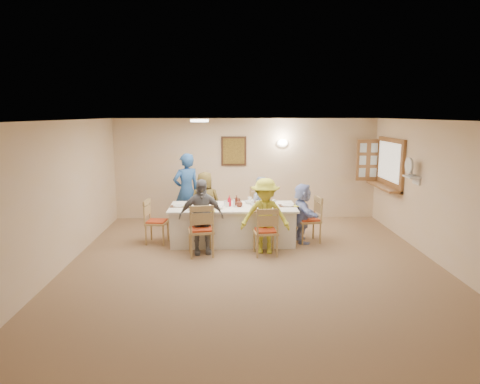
{
  "coord_description": "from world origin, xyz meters",
  "views": [
    {
      "loc": [
        -0.42,
        -7.08,
        2.6
      ],
      "look_at": [
        -0.2,
        1.4,
        1.05
      ],
      "focal_mm": 32.0,
      "sensor_mm": 36.0,
      "label": 1
    }
  ],
  "objects_px": {
    "caregiver": "(186,191)",
    "chair_back_left": "(206,213)",
    "serving_hatch": "(390,164)",
    "diner_front_left": "(201,217)",
    "chair_left_end": "(157,221)",
    "dining_table": "(233,224)",
    "diner_back_left": "(205,203)",
    "chair_front_left": "(201,229)",
    "diner_right_end": "(302,213)",
    "desk_fan": "(411,169)",
    "chair_right_end": "(308,219)",
    "chair_front_right": "(266,231)",
    "diner_front_right": "(265,216)",
    "diner_back_right": "(260,205)",
    "chair_back_right": "(259,210)",
    "condiment_ketchup": "(229,201)"
  },
  "relations": [
    {
      "from": "chair_back_right",
      "to": "diner_back_right",
      "type": "distance_m",
      "value": 0.17
    },
    {
      "from": "dining_table",
      "to": "chair_back_left",
      "type": "height_order",
      "value": "chair_back_left"
    },
    {
      "from": "chair_back_right",
      "to": "diner_front_right",
      "type": "height_order",
      "value": "diner_front_right"
    },
    {
      "from": "chair_front_right",
      "to": "chair_front_left",
      "type": "bearing_deg",
      "value": -5.68
    },
    {
      "from": "condiment_ketchup",
      "to": "diner_right_end",
      "type": "bearing_deg",
      "value": 0.57
    },
    {
      "from": "chair_front_right",
      "to": "diner_front_right",
      "type": "height_order",
      "value": "diner_front_right"
    },
    {
      "from": "desk_fan",
      "to": "chair_left_end",
      "type": "xyz_separation_m",
      "value": [
        -4.99,
        0.35,
        -1.1
      ]
    },
    {
      "from": "chair_back_left",
      "to": "diner_front_left",
      "type": "xyz_separation_m",
      "value": [
        0.0,
        -1.48,
        0.27
      ]
    },
    {
      "from": "chair_front_right",
      "to": "condiment_ketchup",
      "type": "distance_m",
      "value": 1.11
    },
    {
      "from": "diner_back_right",
      "to": "chair_right_end",
      "type": "bearing_deg",
      "value": 148.48
    },
    {
      "from": "chair_right_end",
      "to": "diner_front_right",
      "type": "relative_size",
      "value": 0.66
    },
    {
      "from": "chair_back_left",
      "to": "dining_table",
      "type": "bearing_deg",
      "value": -42.76
    },
    {
      "from": "chair_left_end",
      "to": "diner_back_right",
      "type": "xyz_separation_m",
      "value": [
        2.15,
        0.68,
        0.18
      ]
    },
    {
      "from": "diner_back_right",
      "to": "condiment_ketchup",
      "type": "bearing_deg",
      "value": 50.05
    },
    {
      "from": "serving_hatch",
      "to": "chair_back_right",
      "type": "distance_m",
      "value": 3.13
    },
    {
      "from": "chair_front_left",
      "to": "chair_right_end",
      "type": "xyz_separation_m",
      "value": [
        2.15,
        0.8,
        -0.03
      ]
    },
    {
      "from": "desk_fan",
      "to": "diner_front_left",
      "type": "height_order",
      "value": "desk_fan"
    },
    {
      "from": "serving_hatch",
      "to": "chair_front_left",
      "type": "distance_m",
      "value": 4.64
    },
    {
      "from": "serving_hatch",
      "to": "dining_table",
      "type": "bearing_deg",
      "value": -164.22
    },
    {
      "from": "diner_back_left",
      "to": "diner_back_right",
      "type": "distance_m",
      "value": 1.2
    },
    {
      "from": "chair_back_left",
      "to": "desk_fan",
      "type": "bearing_deg",
      "value": -5.44
    },
    {
      "from": "chair_back_left",
      "to": "diner_front_right",
      "type": "bearing_deg",
      "value": -40.6
    },
    {
      "from": "diner_right_end",
      "to": "desk_fan",
      "type": "bearing_deg",
      "value": -105.77
    },
    {
      "from": "caregiver",
      "to": "diner_front_right",
      "type": "bearing_deg",
      "value": 103.44
    },
    {
      "from": "caregiver",
      "to": "chair_back_left",
      "type": "bearing_deg",
      "value": 113.53
    },
    {
      "from": "dining_table",
      "to": "diner_back_left",
      "type": "bearing_deg",
      "value": 131.42
    },
    {
      "from": "dining_table",
      "to": "diner_back_right",
      "type": "bearing_deg",
      "value": 48.58
    },
    {
      "from": "serving_hatch",
      "to": "chair_front_left",
      "type": "height_order",
      "value": "serving_hatch"
    },
    {
      "from": "chair_front_left",
      "to": "serving_hatch",
      "type": "bearing_deg",
      "value": -165.72
    },
    {
      "from": "chair_left_end",
      "to": "caregiver",
      "type": "height_order",
      "value": "caregiver"
    },
    {
      "from": "chair_back_left",
      "to": "chair_right_end",
      "type": "xyz_separation_m",
      "value": [
        2.15,
        -0.8,
        0.03
      ]
    },
    {
      "from": "chair_back_right",
      "to": "serving_hatch",
      "type": "bearing_deg",
      "value": 6.67
    },
    {
      "from": "diner_back_left",
      "to": "diner_front_left",
      "type": "height_order",
      "value": "diner_front_left"
    },
    {
      "from": "diner_right_end",
      "to": "condiment_ketchup",
      "type": "xyz_separation_m",
      "value": [
        -1.49,
        -0.01,
        0.26
      ]
    },
    {
      "from": "desk_fan",
      "to": "chair_right_end",
      "type": "distance_m",
      "value": 2.21
    },
    {
      "from": "chair_front_left",
      "to": "diner_back_right",
      "type": "relative_size",
      "value": 0.79
    },
    {
      "from": "chair_back_right",
      "to": "chair_right_end",
      "type": "distance_m",
      "value": 1.24
    },
    {
      "from": "chair_front_left",
      "to": "chair_front_right",
      "type": "distance_m",
      "value": 1.2
    },
    {
      "from": "chair_right_end",
      "to": "diner_back_right",
      "type": "height_order",
      "value": "diner_back_right"
    },
    {
      "from": "chair_back_right",
      "to": "diner_back_right",
      "type": "xyz_separation_m",
      "value": [
        0.0,
        -0.12,
        0.13
      ]
    },
    {
      "from": "dining_table",
      "to": "condiment_ketchup",
      "type": "xyz_separation_m",
      "value": [
        -0.07,
        -0.01,
        0.49
      ]
    },
    {
      "from": "caregiver",
      "to": "desk_fan",
      "type": "bearing_deg",
      "value": 133.0
    },
    {
      "from": "serving_hatch",
      "to": "diner_front_left",
      "type": "relative_size",
      "value": 1.05
    },
    {
      "from": "chair_front_right",
      "to": "condiment_ketchup",
      "type": "relative_size",
      "value": 4.17
    },
    {
      "from": "diner_back_right",
      "to": "caregiver",
      "type": "relative_size",
      "value": 0.73
    },
    {
      "from": "chair_front_right",
      "to": "chair_right_end",
      "type": "distance_m",
      "value": 1.24
    },
    {
      "from": "chair_left_end",
      "to": "chair_front_left",
      "type": "bearing_deg",
      "value": -122.83
    },
    {
      "from": "dining_table",
      "to": "diner_back_left",
      "type": "relative_size",
      "value": 1.85
    },
    {
      "from": "serving_hatch",
      "to": "chair_back_left",
      "type": "bearing_deg",
      "value": -177.18
    },
    {
      "from": "desk_fan",
      "to": "chair_right_end",
      "type": "height_order",
      "value": "desk_fan"
    }
  ]
}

